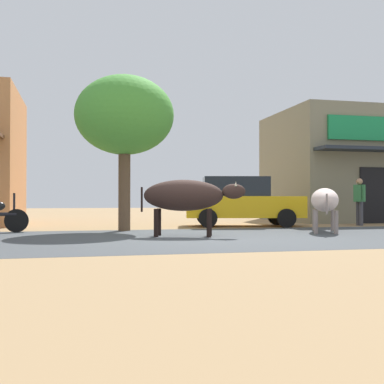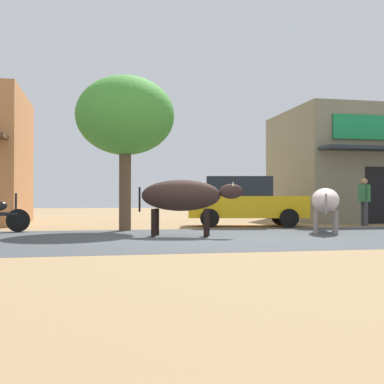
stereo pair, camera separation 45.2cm
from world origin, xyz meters
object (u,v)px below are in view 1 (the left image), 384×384
object	(u,v)px
cow_near_brown	(186,196)
pedestrian_by_shop	(359,198)
parked_hatchback_car	(241,201)
roadside_tree	(125,116)
cow_far_dark	(324,200)

from	to	relation	value
cow_near_brown	pedestrian_by_shop	bearing A→B (deg)	26.22
parked_hatchback_car	cow_near_brown	xyz separation A→B (m)	(-2.78, -3.94, 0.14)
parked_hatchback_car	pedestrian_by_shop	size ratio (longest dim) A/B	2.54
parked_hatchback_car	pedestrian_by_shop	xyz separation A→B (m)	(4.06, -0.57, 0.11)
parked_hatchback_car	pedestrian_by_shop	bearing A→B (deg)	-8.01
roadside_tree	pedestrian_by_shop	bearing A→B (deg)	6.01
pedestrian_by_shop	roadside_tree	bearing A→B (deg)	-173.99
roadside_tree	cow_far_dark	bearing A→B (deg)	-19.14
roadside_tree	parked_hatchback_car	distance (m)	4.92
roadside_tree	pedestrian_by_shop	world-z (taller)	roadside_tree
cow_far_dark	pedestrian_by_shop	world-z (taller)	pedestrian_by_shop
roadside_tree	parked_hatchback_car	xyz separation A→B (m)	(4.02, 1.42, -2.45)
roadside_tree	cow_near_brown	xyz separation A→B (m)	(1.25, -2.52, -2.31)
roadside_tree	pedestrian_by_shop	distance (m)	8.46
roadside_tree	cow_near_brown	bearing A→B (deg)	-63.63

